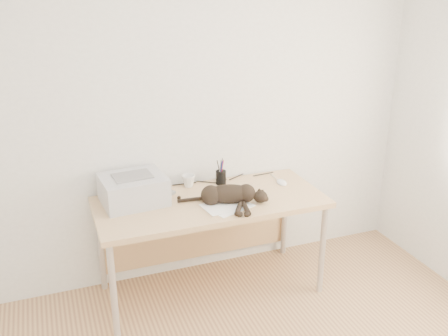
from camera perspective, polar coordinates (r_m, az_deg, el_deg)
name	(u,v)px	position (r m, az deg, el deg)	size (l,w,h in m)	color
wall_back	(194,110)	(3.63, -3.50, 6.65)	(3.50, 3.50, 0.00)	white
desk	(207,212)	(3.63, -1.98, -5.03)	(1.60, 0.70, 0.74)	#E3C385
printer	(133,189)	(3.48, -10.33, -2.40)	(0.46, 0.40, 0.20)	#B5B5BA
papers	(227,206)	(3.39, 0.37, -4.39)	(0.36, 0.30, 0.01)	white
cat	(227,195)	(3.42, 0.37, -3.12)	(0.59, 0.41, 0.14)	black
mug	(188,181)	(3.70, -4.09, -1.48)	(0.10, 0.10, 0.09)	white
pen_cup	(221,177)	(3.74, -0.36, -1.05)	(0.08, 0.08, 0.20)	black
remote_grey	(164,190)	(3.64, -6.93, -2.57)	(0.05, 0.19, 0.02)	slate
remote_black	(214,197)	(3.52, -1.17, -3.29)	(0.05, 0.19, 0.02)	black
mouse	(282,181)	(3.79, 6.61, -1.48)	(0.07, 0.12, 0.04)	white
cable_tangle	(197,183)	(3.76, -3.09, -1.72)	(1.36, 0.07, 0.01)	black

